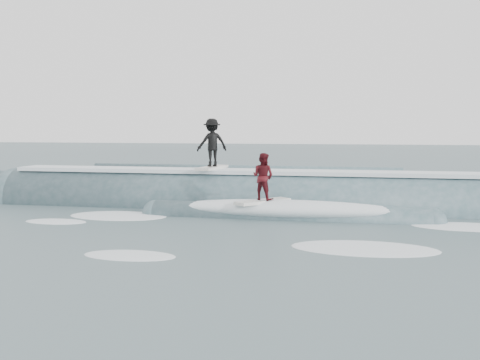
# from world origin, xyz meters

# --- Properties ---
(ground) EXTENTS (160.00, 160.00, 0.00)m
(ground) POSITION_xyz_m (0.00, 0.00, 0.00)
(ground) COLOR #384B52
(ground) RESTS_ON ground
(breaking_wave) EXTENTS (21.09, 4.10, 2.65)m
(breaking_wave) POSITION_xyz_m (0.17, 4.44, 0.04)
(breaking_wave) COLOR #335057
(breaking_wave) RESTS_ON ground
(surfer_black) EXTENTS (1.33, 2.06, 1.89)m
(surfer_black) POSITION_xyz_m (-1.27, 4.65, 2.32)
(surfer_black) COLOR silver
(surfer_black) RESTS_ON ground
(surfer_red) EXTENTS (1.74, 1.86, 1.64)m
(surfer_red) POSITION_xyz_m (1.01, 2.45, 1.24)
(surfer_red) COLOR silver
(surfer_red) RESTS_ON ground
(whitewater) EXTENTS (14.75, 6.96, 0.10)m
(whitewater) POSITION_xyz_m (1.33, -0.00, 0.00)
(whitewater) COLOR white
(whitewater) RESTS_ON ground
(far_swells) EXTENTS (37.12, 8.65, 0.80)m
(far_swells) POSITION_xyz_m (-3.41, 17.65, 0.00)
(far_swells) COLOR #335057
(far_swells) RESTS_ON ground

